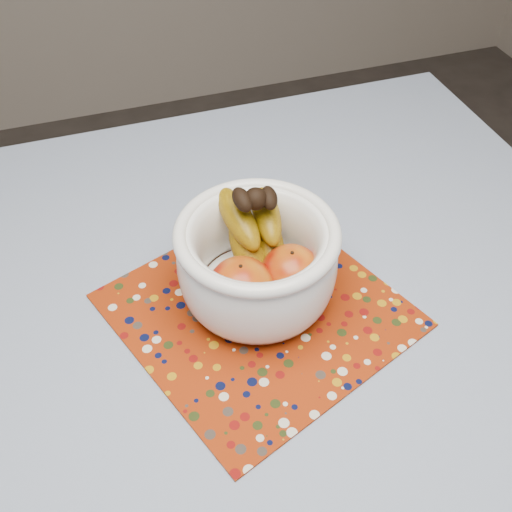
# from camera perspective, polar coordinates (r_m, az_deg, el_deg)

# --- Properties ---
(table) EXTENTS (1.20, 1.20, 0.75)m
(table) POSITION_cam_1_polar(r_m,az_deg,el_deg) (0.88, -1.35, -15.27)
(table) COLOR brown
(table) RESTS_ON ground
(tablecloth) EXTENTS (1.32, 1.32, 0.01)m
(tablecloth) POSITION_cam_1_polar(r_m,az_deg,el_deg) (0.81, -1.45, -12.42)
(tablecloth) COLOR slate
(tablecloth) RESTS_ON table
(placemat) EXTENTS (0.47, 0.47, 0.00)m
(placemat) POSITION_cam_1_polar(r_m,az_deg,el_deg) (0.88, 0.22, -5.17)
(placemat) COLOR maroon
(placemat) RESTS_ON tablecloth
(fruit_bowl) EXTENTS (0.23, 0.23, 0.18)m
(fruit_bowl) POSITION_cam_1_polar(r_m,az_deg,el_deg) (0.84, 0.23, 0.00)
(fruit_bowl) COLOR white
(fruit_bowl) RESTS_ON placemat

